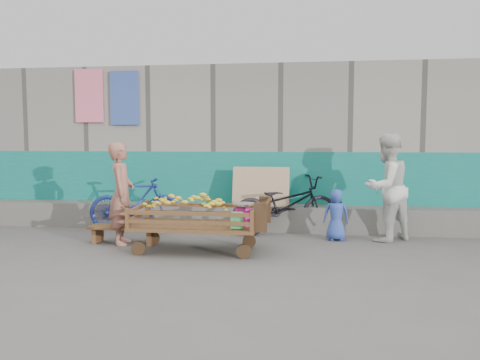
# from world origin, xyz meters

# --- Properties ---
(ground) EXTENTS (80.00, 80.00, 0.00)m
(ground) POSITION_xyz_m (0.00, 0.00, 0.00)
(ground) COLOR #575450
(ground) RESTS_ON ground
(building_wall) EXTENTS (12.00, 3.50, 3.00)m
(building_wall) POSITION_xyz_m (-0.00, 4.05, 1.47)
(building_wall) COLOR gray
(building_wall) RESTS_ON ground
(banana_cart) EXTENTS (1.97, 0.90, 0.84)m
(banana_cart) POSITION_xyz_m (-0.54, 0.62, 0.57)
(banana_cart) COLOR #572D1A
(banana_cart) RESTS_ON ground
(bench) EXTENTS (1.10, 0.33, 0.28)m
(bench) POSITION_xyz_m (-1.73, 0.99, 0.20)
(bench) COLOR #572D1A
(bench) RESTS_ON ground
(vendor_man) EXTENTS (0.49, 0.64, 1.58)m
(vendor_man) POSITION_xyz_m (-1.75, 0.96, 0.79)
(vendor_man) COLOR #9F6150
(vendor_man) RESTS_ON ground
(woman) EXTENTS (1.06, 1.03, 1.73)m
(woman) POSITION_xyz_m (2.36, 1.74, 0.86)
(woman) COLOR silver
(woman) RESTS_ON ground
(child) EXTENTS (0.41, 0.27, 0.83)m
(child) POSITION_xyz_m (1.57, 1.66, 0.42)
(child) COLOR #2E4AA5
(child) RESTS_ON ground
(bicycle_dark) EXTENTS (2.03, 1.38, 1.01)m
(bicycle_dark) POSITION_xyz_m (0.74, 2.05, 0.50)
(bicycle_dark) COLOR black
(bicycle_dark) RESTS_ON ground
(bicycle_blue) EXTENTS (1.68, 0.71, 0.98)m
(bicycle_blue) POSITION_xyz_m (-1.94, 2.05, 0.49)
(bicycle_blue) COLOR navy
(bicycle_blue) RESTS_ON ground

